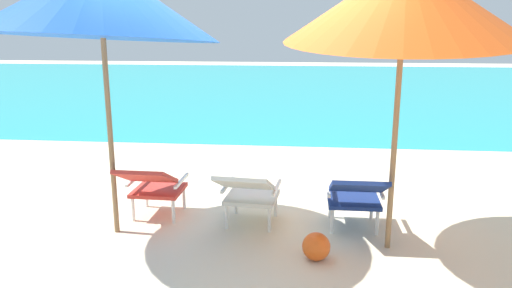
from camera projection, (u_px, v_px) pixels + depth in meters
ground_plane at (276, 137)px, 9.04m from camera, size 40.00×40.00×0.00m
ocean_band at (290, 85)px, 17.06m from camera, size 40.00×18.00×0.01m
lounge_chair_left at (153, 184)px, 5.04m from camera, size 0.56×0.89×0.68m
lounge_chair_center at (248, 191)px, 4.83m from camera, size 0.61×0.92×0.68m
lounge_chair_right at (356, 194)px, 4.74m from camera, size 0.55×0.87×0.68m
beach_umbrella_left at (100, 0)px, 4.33m from camera, size 3.02×3.03×2.66m
beach_umbrella_right at (404, 0)px, 3.99m from camera, size 2.35×2.39×2.65m
beach_ball at (316, 246)px, 4.24m from camera, size 0.25×0.25×0.25m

